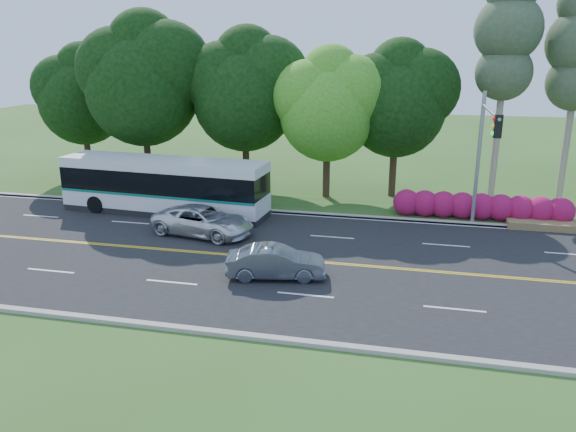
% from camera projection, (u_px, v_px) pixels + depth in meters
% --- Properties ---
extents(ground, '(120.00, 120.00, 0.00)m').
position_uv_depth(ground, '(332.00, 263.00, 24.61)').
color(ground, '#33541C').
rests_on(ground, ground).
extents(road, '(60.00, 14.00, 0.02)m').
position_uv_depth(road, '(332.00, 263.00, 24.61)').
color(road, black).
rests_on(road, ground).
extents(curb_north, '(60.00, 0.30, 0.15)m').
position_uv_depth(curb_north, '(351.00, 216.00, 31.27)').
color(curb_north, '#A39C93').
rests_on(curb_north, ground).
extents(curb_south, '(60.00, 0.30, 0.15)m').
position_uv_depth(curb_south, '(299.00, 342.00, 17.91)').
color(curb_south, '#A39C93').
rests_on(curb_south, ground).
extents(grass_verge, '(60.00, 4.00, 0.10)m').
position_uv_depth(grass_verge, '(354.00, 208.00, 33.01)').
color(grass_verge, '#33541C').
rests_on(grass_verge, ground).
extents(lane_markings, '(57.60, 13.82, 0.00)m').
position_uv_depth(lane_markings, '(330.00, 263.00, 24.63)').
color(lane_markings, gold).
rests_on(lane_markings, road).
extents(tree_row, '(44.70, 9.10, 13.84)m').
position_uv_depth(tree_row, '(281.00, 87.00, 35.09)').
color(tree_row, black).
rests_on(tree_row, ground).
extents(bougainvillea_hedge, '(9.50, 2.25, 1.50)m').
position_uv_depth(bougainvillea_hedge, '(485.00, 208.00, 30.51)').
color(bougainvillea_hedge, maroon).
rests_on(bougainvillea_hedge, ground).
extents(traffic_signal, '(0.42, 6.10, 7.00)m').
position_uv_depth(traffic_signal, '(484.00, 143.00, 26.95)').
color(traffic_signal, '#92959A').
rests_on(traffic_signal, ground).
extents(transit_bus, '(12.03, 3.46, 3.11)m').
position_uv_depth(transit_bus, '(164.00, 186.00, 31.68)').
color(transit_bus, white).
rests_on(transit_bus, road).
extents(sedan, '(4.22, 2.18, 1.33)m').
position_uv_depth(sedan, '(276.00, 262.00, 22.90)').
color(sedan, slate).
rests_on(sedan, road).
extents(suv, '(5.52, 3.34, 1.43)m').
position_uv_depth(suv, '(203.00, 221.00, 28.17)').
color(suv, white).
rests_on(suv, road).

